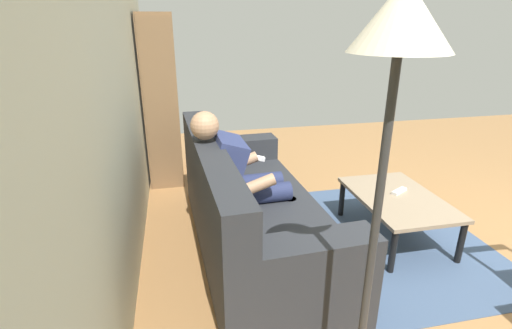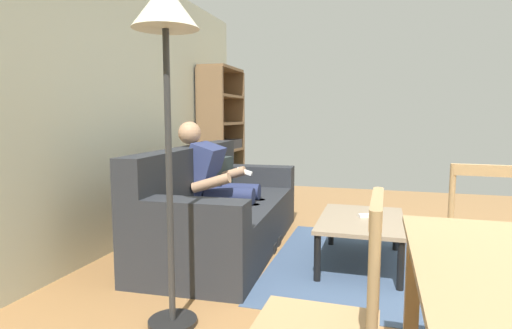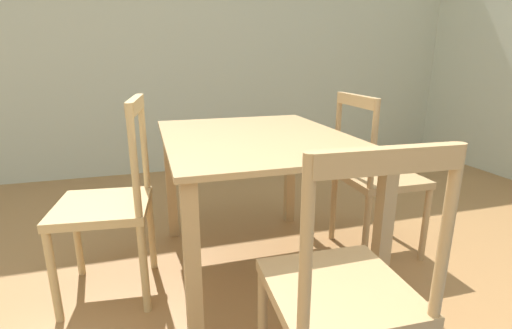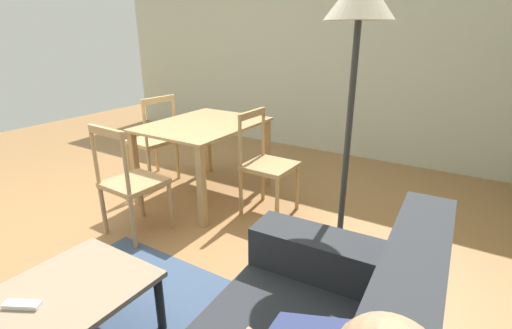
# 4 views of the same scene
# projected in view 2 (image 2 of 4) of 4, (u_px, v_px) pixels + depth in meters

# --- Properties ---
(ground_plane) EXTENTS (8.71, 8.71, 0.00)m
(ground_plane) POSITION_uv_depth(u_px,v_px,m) (498.00, 322.00, 2.42)
(ground_plane) COLOR #9E7042
(wall_back) EXTENTS (6.71, 0.12, 2.55)m
(wall_back) POSITION_uv_depth(u_px,v_px,m) (63.00, 105.00, 3.12)
(wall_back) COLOR beige
(wall_back) RESTS_ON ground_plane
(couch) EXTENTS (2.23, 1.02, 0.91)m
(couch) POSITION_uv_depth(u_px,v_px,m) (219.00, 212.00, 3.79)
(couch) COLOR #282B30
(couch) RESTS_ON ground_plane
(person_lounging) EXTENTS (0.61, 0.95, 1.14)m
(person_lounging) POSITION_uv_depth(u_px,v_px,m) (217.00, 182.00, 3.82)
(person_lounging) COLOR navy
(person_lounging) RESTS_ON ground_plane
(coffee_table) EXTENTS (0.98, 0.65, 0.38)m
(coffee_table) POSITION_uv_depth(u_px,v_px,m) (361.00, 224.00, 3.33)
(coffee_table) COLOR gray
(coffee_table) RESTS_ON ground_plane
(tv_remote) EXTENTS (0.13, 0.17, 0.02)m
(tv_remote) POSITION_uv_depth(u_px,v_px,m) (369.00, 215.00, 3.38)
(tv_remote) COLOR white
(tv_remote) RESTS_ON coffee_table
(bookshelf) EXTENTS (0.86, 0.36, 1.83)m
(bookshelf) POSITION_uv_depth(u_px,v_px,m) (221.00, 152.00, 5.61)
(bookshelf) COLOR brown
(bookshelf) RESTS_ON ground_plane
(dining_chair_facing_couch) EXTENTS (0.44, 0.44, 0.94)m
(dining_chair_facing_couch) POSITION_uv_depth(u_px,v_px,m) (494.00, 266.00, 2.07)
(dining_chair_facing_couch) COLOR tan
(dining_chair_facing_couch) RESTS_ON ground_plane
(area_rug) EXTENTS (2.00, 1.41, 0.01)m
(area_rug) POSITION_uv_depth(u_px,v_px,m) (360.00, 264.00, 3.37)
(area_rug) COLOR #3D5170
(area_rug) RESTS_ON ground_plane
(floor_lamp) EXTENTS (0.36, 0.36, 1.89)m
(floor_lamp) POSITION_uv_depth(u_px,v_px,m) (166.00, 39.00, 2.21)
(floor_lamp) COLOR black
(floor_lamp) RESTS_ON ground_plane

